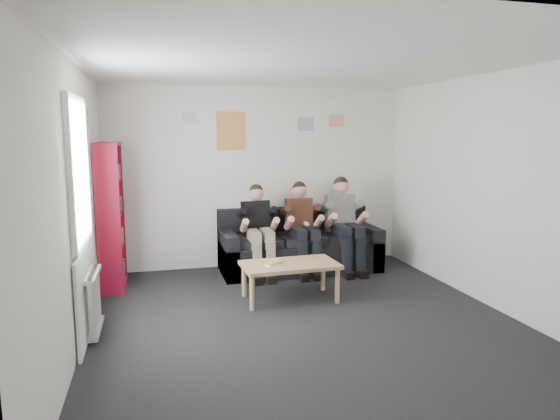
% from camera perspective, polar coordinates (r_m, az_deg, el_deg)
% --- Properties ---
extents(room_shell, '(5.00, 5.00, 5.00)m').
position_cam_1_polar(room_shell, '(5.16, 3.11, 1.39)').
color(room_shell, black).
rests_on(room_shell, ground).
extents(sofa, '(2.31, 0.95, 0.89)m').
position_cam_1_polar(sofa, '(7.44, 2.14, -4.38)').
color(sofa, black).
rests_on(sofa, ground).
extents(bookshelf, '(0.28, 0.85, 1.90)m').
position_cam_1_polar(bookshelf, '(6.86, -18.69, -0.61)').
color(bookshelf, maroon).
rests_on(bookshelf, ground).
extents(coffee_table, '(1.15, 0.63, 0.46)m').
position_cam_1_polar(coffee_table, '(6.07, 1.13, -6.59)').
color(coffee_table, tan).
rests_on(coffee_table, ground).
extents(game_cases, '(0.20, 0.18, 0.04)m').
position_cam_1_polar(game_cases, '(5.97, -0.77, -6.10)').
color(game_cases, white).
rests_on(game_cases, coffee_table).
extents(person_left, '(0.38, 0.80, 1.30)m').
position_cam_1_polar(person_left, '(7.02, -2.43, -2.37)').
color(person_left, black).
rests_on(person_left, sofa).
extents(person_middle, '(0.39, 0.83, 1.32)m').
position_cam_1_polar(person_middle, '(7.17, 2.62, -2.05)').
color(person_middle, '#532B1B').
rests_on(person_middle, sofa).
extents(person_right, '(0.42, 0.89, 1.38)m').
position_cam_1_polar(person_right, '(7.38, 7.42, -1.65)').
color(person_right, silver).
rests_on(person_right, sofa).
extents(radiator, '(0.10, 0.64, 0.60)m').
position_cam_1_polar(radiator, '(5.38, -20.45, -9.78)').
color(radiator, silver).
rests_on(radiator, ground).
extents(window, '(0.05, 1.30, 2.36)m').
position_cam_1_polar(window, '(5.22, -21.65, -2.70)').
color(window, white).
rests_on(window, room_shell).
extents(poster_large, '(0.42, 0.01, 0.55)m').
position_cam_1_polar(poster_large, '(7.46, -5.62, 9.01)').
color(poster_large, '#DBC54D').
rests_on(poster_large, room_shell).
extents(poster_blue, '(0.25, 0.01, 0.20)m').
position_cam_1_polar(poster_blue, '(7.72, 2.96, 9.77)').
color(poster_blue, '#3B71C9').
rests_on(poster_blue, room_shell).
extents(poster_pink, '(0.22, 0.01, 0.18)m').
position_cam_1_polar(poster_pink, '(7.88, 6.49, 10.07)').
color(poster_pink, '#B93A96').
rests_on(poster_pink, room_shell).
extents(poster_sign, '(0.20, 0.01, 0.14)m').
position_cam_1_polar(poster_sign, '(7.40, -10.32, 10.47)').
color(poster_sign, silver).
rests_on(poster_sign, room_shell).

